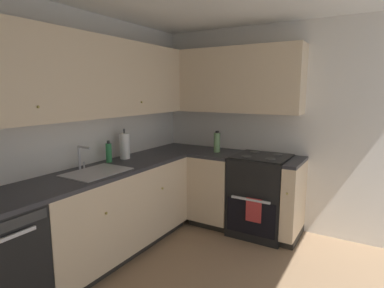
# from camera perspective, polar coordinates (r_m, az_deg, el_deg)

# --- Properties ---
(wall_back) EXTENTS (3.97, 0.05, 2.42)m
(wall_back) POSITION_cam_1_polar(r_m,az_deg,el_deg) (3.15, -24.02, 0.65)
(wall_back) COLOR silver
(wall_back) RESTS_ON ground_plane
(wall_right) EXTENTS (0.05, 3.28, 2.42)m
(wall_right) POSITION_cam_1_polar(r_m,az_deg,el_deg) (3.88, 16.63, 2.63)
(wall_right) COLOR silver
(wall_right) RESTS_ON ground_plane
(lower_cabinets_back) EXTENTS (1.83, 0.62, 0.88)m
(lower_cabinets_back) POSITION_cam_1_polar(r_m,az_deg,el_deg) (3.36, -13.89, -11.82)
(lower_cabinets_back) COLOR beige
(lower_cabinets_back) RESTS_ON ground_plane
(countertop_back) EXTENTS (3.03, 0.60, 0.03)m
(countertop_back) POSITION_cam_1_polar(r_m,az_deg,el_deg) (3.22, -14.21, -4.34)
(countertop_back) COLOR #2D2D33
(countertop_back) RESTS_ON lower_cabinets_back
(lower_cabinets_right) EXTENTS (0.62, 1.27, 0.88)m
(lower_cabinets_right) POSITION_cam_1_polar(r_m,az_deg,el_deg) (3.91, 7.37, -8.53)
(lower_cabinets_right) COLOR beige
(lower_cabinets_right) RESTS_ON ground_plane
(countertop_right) EXTENTS (0.60, 1.27, 0.03)m
(countertop_right) POSITION_cam_1_polar(r_m,az_deg,el_deg) (3.79, 7.49, -2.04)
(countertop_right) COLOR #2D2D33
(countertop_right) RESTS_ON lower_cabinets_right
(oven_range) EXTENTS (0.68, 0.62, 1.06)m
(oven_range) POSITION_cam_1_polar(r_m,az_deg,el_deg) (3.80, 12.34, -8.87)
(oven_range) COLOR black
(oven_range) RESTS_ON ground_plane
(upper_cabinets_back) EXTENTS (2.71, 0.34, 0.76)m
(upper_cabinets_back) POSITION_cam_1_polar(r_m,az_deg,el_deg) (3.13, -18.85, 11.38)
(upper_cabinets_back) COLOR beige
(upper_cabinets_right) EXTENTS (0.32, 1.80, 0.76)m
(upper_cabinets_right) POSITION_cam_1_polar(r_m,az_deg,el_deg) (3.91, 6.33, 11.36)
(upper_cabinets_right) COLOR beige
(sink) EXTENTS (0.56, 0.40, 0.10)m
(sink) POSITION_cam_1_polar(r_m,az_deg,el_deg) (3.06, -16.80, -5.66)
(sink) COLOR #B7B7BC
(sink) RESTS_ON countertop_back
(faucet) EXTENTS (0.07, 0.16, 0.23)m
(faucet) POSITION_cam_1_polar(r_m,az_deg,el_deg) (3.17, -19.44, -1.97)
(faucet) COLOR silver
(faucet) RESTS_ON countertop_back
(soap_bottle) EXTENTS (0.06, 0.06, 0.23)m
(soap_bottle) POSITION_cam_1_polar(r_m,az_deg,el_deg) (3.41, -14.84, -1.51)
(soap_bottle) COLOR #338C4C
(soap_bottle) RESTS_ON countertop_back
(paper_towel_roll) EXTENTS (0.11, 0.11, 0.34)m
(paper_towel_roll) POSITION_cam_1_polar(r_m,az_deg,el_deg) (3.55, -12.09, -0.36)
(paper_towel_roll) COLOR white
(paper_towel_roll) RESTS_ON countertop_back
(oil_bottle) EXTENTS (0.08, 0.08, 0.26)m
(oil_bottle) POSITION_cam_1_polar(r_m,az_deg,el_deg) (3.86, 4.54, 0.32)
(oil_bottle) COLOR #729E66
(oil_bottle) RESTS_ON countertop_right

